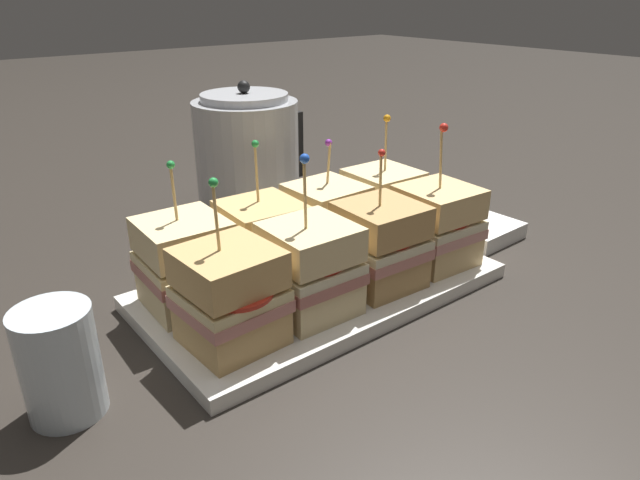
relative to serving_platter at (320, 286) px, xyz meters
name	(u,v)px	position (x,y,z in m)	size (l,w,h in m)	color
ground_plane	(320,292)	(0.00, 0.00, -0.01)	(6.00, 6.00, 0.00)	#2D2823
serving_platter	(320,286)	(0.00, 0.00, 0.00)	(0.44, 0.24, 0.02)	white
sandwich_front_far_left	(230,297)	(-0.15, -0.05, 0.06)	(0.10, 0.10, 0.18)	tan
sandwich_front_center_left	(310,269)	(-0.05, -0.05, 0.06)	(0.10, 0.10, 0.18)	beige
sandwich_front_center_right	(380,245)	(0.05, -0.05, 0.06)	(0.10, 0.10, 0.17)	tan
sandwich_front_far_right	(437,226)	(0.15, -0.05, 0.06)	(0.10, 0.10, 0.19)	#DBB77A
sandwich_back_far_left	(185,263)	(-0.16, 0.05, 0.06)	(0.10, 0.10, 0.17)	beige
sandwich_back_center_left	(262,241)	(-0.05, 0.05, 0.06)	(0.10, 0.10, 0.18)	tan
sandwich_back_center_right	(326,221)	(0.05, 0.05, 0.06)	(0.10, 0.10, 0.16)	beige
sandwich_back_far_right	(382,204)	(0.16, 0.05, 0.06)	(0.10, 0.10, 0.18)	beige
kettle_steel	(248,156)	(0.08, 0.29, 0.09)	(0.19, 0.17, 0.22)	#B7BABF
drinking_glass	(60,363)	(-0.32, -0.03, 0.04)	(0.07, 0.07, 0.11)	silver
napkin_stack	(478,229)	(0.30, -0.01, 0.00)	(0.11, 0.11, 0.02)	white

